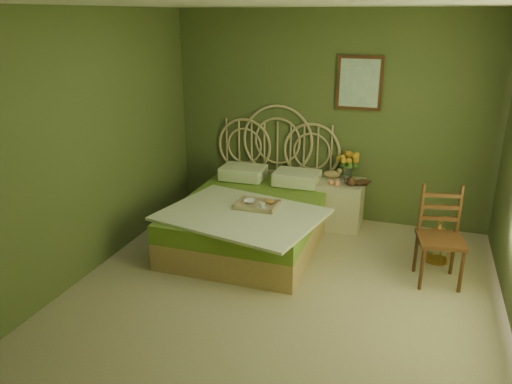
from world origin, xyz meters
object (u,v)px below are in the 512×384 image
(nightstand, at_px, (341,198))
(chair, at_px, (442,229))
(birdcage, at_px, (438,243))
(bed, at_px, (253,215))

(nightstand, bearing_deg, chair, -42.15)
(nightstand, relative_size, birdcage, 2.43)
(bed, relative_size, nightstand, 2.28)
(nightstand, xyz_separation_m, birdcage, (1.15, -0.63, -0.16))
(birdcage, bearing_deg, nightstand, 151.35)
(nightstand, bearing_deg, birdcage, -28.65)
(chair, xyz_separation_m, birdcage, (0.01, 0.41, -0.33))
(bed, distance_m, chair, 2.08)
(bed, distance_m, birdcage, 2.07)
(bed, relative_size, birdcage, 5.54)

